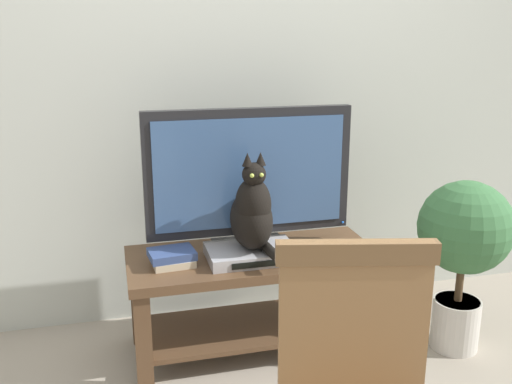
{
  "coord_description": "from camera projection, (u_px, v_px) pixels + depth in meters",
  "views": [
    {
      "loc": [
        -0.62,
        -1.83,
        1.48
      ],
      "look_at": [
        -0.01,
        0.51,
        0.8
      ],
      "focal_mm": 39.91,
      "sensor_mm": 36.0,
      "label": 1
    }
  ],
  "objects": [
    {
      "name": "potted_plant",
      "position": [
        464.0,
        241.0,
        2.64
      ],
      "size": [
        0.44,
        0.44,
        0.84
      ],
      "color": "beige",
      "rests_on": "ground"
    },
    {
      "name": "tv_stand",
      "position": [
        253.0,
        284.0,
        2.69
      ],
      "size": [
        1.16,
        0.51,
        0.49
      ],
      "color": "#513823",
      "rests_on": "ground"
    },
    {
      "name": "back_wall",
      "position": [
        231.0,
        50.0,
        2.9
      ],
      "size": [
        7.0,
        0.12,
        2.8
      ],
      "primitive_type": "cube",
      "color": "#B7BCB2",
      "rests_on": "ground"
    },
    {
      "name": "media_box",
      "position": [
        251.0,
        253.0,
        2.59
      ],
      "size": [
        0.4,
        0.27,
        0.05
      ],
      "color": "#ADADB2",
      "rests_on": "tv_stand"
    },
    {
      "name": "cat",
      "position": [
        252.0,
        213.0,
        2.52
      ],
      "size": [
        0.18,
        0.36,
        0.45
      ],
      "color": "black",
      "rests_on": "media_box"
    },
    {
      "name": "tv",
      "position": [
        249.0,
        177.0,
        2.62
      ],
      "size": [
        0.97,
        0.2,
        0.67
      ],
      "color": "black",
      "rests_on": "tv_stand"
    },
    {
      "name": "book_stack",
      "position": [
        172.0,
        257.0,
        2.51
      ],
      "size": [
        0.21,
        0.17,
        0.07
      ],
      "color": "beige",
      "rests_on": "tv_stand"
    }
  ]
}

